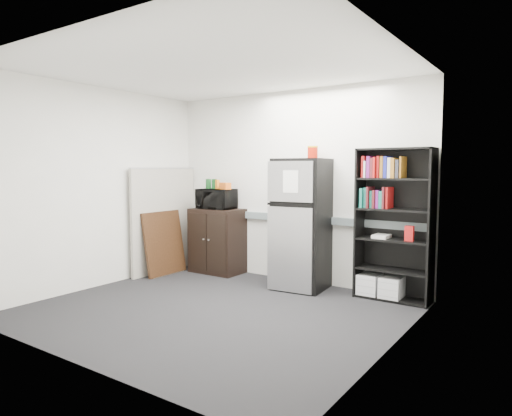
% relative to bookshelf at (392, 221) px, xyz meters
% --- Properties ---
extents(floor, '(4.00, 4.00, 0.00)m').
position_rel_bookshelf_xyz_m(floor, '(-1.51, -1.57, -0.97)').
color(floor, black).
rests_on(floor, ground).
extents(wall_back, '(4.00, 0.02, 2.70)m').
position_rel_bookshelf_xyz_m(wall_back, '(-1.51, 0.18, 0.38)').
color(wall_back, white).
rests_on(wall_back, floor).
extents(wall_right, '(0.02, 3.50, 2.70)m').
position_rel_bookshelf_xyz_m(wall_right, '(0.49, -1.57, 0.38)').
color(wall_right, white).
rests_on(wall_right, floor).
extents(wall_left, '(0.02, 3.50, 2.70)m').
position_rel_bookshelf_xyz_m(wall_left, '(-3.51, -1.57, 0.38)').
color(wall_left, white).
rests_on(wall_left, floor).
extents(ceiling, '(4.00, 3.50, 0.02)m').
position_rel_bookshelf_xyz_m(ceiling, '(-1.51, -1.57, 1.73)').
color(ceiling, white).
rests_on(ceiling, wall_back).
extents(electrical_raceway, '(3.92, 0.05, 0.10)m').
position_rel_bookshelf_xyz_m(electrical_raceway, '(-1.51, 0.15, -0.07)').
color(electrical_raceway, slate).
rests_on(electrical_raceway, wall_back).
extents(wall_note, '(0.14, 0.00, 0.10)m').
position_rel_bookshelf_xyz_m(wall_note, '(-1.86, 0.18, 0.58)').
color(wall_note, white).
rests_on(wall_note, wall_back).
extents(bookshelf, '(0.90, 0.34, 1.85)m').
position_rel_bookshelf_xyz_m(bookshelf, '(0.00, 0.00, 0.00)').
color(bookshelf, black).
rests_on(bookshelf, floor).
extents(cubicle_partition, '(0.06, 1.30, 1.62)m').
position_rel_bookshelf_xyz_m(cubicle_partition, '(-3.41, -0.49, -0.16)').
color(cubicle_partition, '#9A9589').
rests_on(cubicle_partition, floor).
extents(cabinet, '(0.79, 0.52, 0.99)m').
position_rel_bookshelf_xyz_m(cabinet, '(-2.69, -0.07, -0.48)').
color(cabinet, black).
rests_on(cabinet, floor).
extents(microwave, '(0.58, 0.41, 0.30)m').
position_rel_bookshelf_xyz_m(microwave, '(-2.69, -0.08, 0.17)').
color(microwave, black).
rests_on(microwave, cabinet).
extents(snack_box_a, '(0.08, 0.06, 0.15)m').
position_rel_bookshelf_xyz_m(snack_box_a, '(-2.88, -0.05, 0.40)').
color(snack_box_a, '#175220').
rests_on(snack_box_a, microwave).
extents(snack_box_b, '(0.08, 0.06, 0.15)m').
position_rel_bookshelf_xyz_m(snack_box_b, '(-2.76, -0.05, 0.40)').
color(snack_box_b, '#0D3C16').
rests_on(snack_box_b, microwave).
extents(snack_box_c, '(0.08, 0.07, 0.14)m').
position_rel_bookshelf_xyz_m(snack_box_c, '(-2.70, -0.05, 0.39)').
color(snack_box_c, orange).
rests_on(snack_box_c, microwave).
extents(snack_bag, '(0.20, 0.15, 0.10)m').
position_rel_bookshelf_xyz_m(snack_bag, '(-2.51, -0.10, 0.37)').
color(snack_bag, '#D95B15').
rests_on(snack_bag, microwave).
extents(refrigerator, '(0.71, 0.74, 1.74)m').
position_rel_bookshelf_xyz_m(refrigerator, '(-1.17, -0.15, -0.10)').
color(refrigerator, black).
rests_on(refrigerator, floor).
extents(coffee_can, '(0.14, 0.14, 0.19)m').
position_rel_bookshelf_xyz_m(coffee_can, '(-1.09, -0.02, 0.86)').
color(coffee_can, '#B11908').
rests_on(coffee_can, refrigerator).
extents(framed_poster, '(0.20, 0.75, 0.96)m').
position_rel_bookshelf_xyz_m(framed_poster, '(-3.28, -0.62, -0.49)').
color(framed_poster, black).
rests_on(framed_poster, floor).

